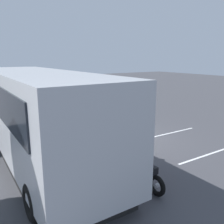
{
  "coord_description": "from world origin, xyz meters",
  "views": [
    {
      "loc": [
        -8.42,
        6.33,
        3.71
      ],
      "look_at": [
        1.18,
        0.17,
        1.1
      ],
      "focal_mm": 38.28,
      "sensor_mm": 36.0,
      "label": 1
    }
  ],
  "objects_px": {
    "spectator_far_left": "(113,130)",
    "parked_motorcycle_silver": "(139,170)",
    "spectator_centre": "(89,116)",
    "parked_motorcycle_dark": "(78,134)",
    "tour_bus": "(39,118)",
    "spectator_left": "(103,121)",
    "stunt_motorcycle": "(107,107)"
  },
  "relations": [
    {
      "from": "spectator_far_left",
      "to": "parked_motorcycle_silver",
      "type": "xyz_separation_m",
      "value": [
        -2.2,
        0.51,
        -0.55
      ]
    },
    {
      "from": "spectator_centre",
      "to": "parked_motorcycle_dark",
      "type": "relative_size",
      "value": 0.88
    },
    {
      "from": "tour_bus",
      "to": "parked_motorcycle_silver",
      "type": "distance_m",
      "value": 3.95
    },
    {
      "from": "tour_bus",
      "to": "parked_motorcycle_dark",
      "type": "height_order",
      "value": "tour_bus"
    },
    {
      "from": "tour_bus",
      "to": "spectator_centre",
      "type": "height_order",
      "value": "tour_bus"
    },
    {
      "from": "spectator_far_left",
      "to": "spectator_left",
      "type": "bearing_deg",
      "value": -12.05
    },
    {
      "from": "spectator_left",
      "to": "parked_motorcycle_dark",
      "type": "height_order",
      "value": "spectator_left"
    },
    {
      "from": "parked_motorcycle_dark",
      "to": "tour_bus",
      "type": "bearing_deg",
      "value": 113.24
    },
    {
      "from": "tour_bus",
      "to": "spectator_left",
      "type": "xyz_separation_m",
      "value": [
        0.19,
        -2.73,
        -0.57
      ]
    },
    {
      "from": "parked_motorcycle_silver",
      "to": "stunt_motorcycle",
      "type": "bearing_deg",
      "value": -25.4
    },
    {
      "from": "spectator_far_left",
      "to": "spectator_centre",
      "type": "xyz_separation_m",
      "value": [
        2.3,
        -0.18,
        0.04
      ]
    },
    {
      "from": "spectator_left",
      "to": "spectator_centre",
      "type": "distance_m",
      "value": 1.09
    },
    {
      "from": "stunt_motorcycle",
      "to": "spectator_centre",
      "type": "bearing_deg",
      "value": 137.65
    },
    {
      "from": "spectator_centre",
      "to": "spectator_left",
      "type": "bearing_deg",
      "value": -175.68
    },
    {
      "from": "spectator_left",
      "to": "spectator_centre",
      "type": "height_order",
      "value": "spectator_centre"
    },
    {
      "from": "spectator_left",
      "to": "stunt_motorcycle",
      "type": "bearing_deg",
      "value": -33.77
    },
    {
      "from": "tour_bus",
      "to": "parked_motorcycle_silver",
      "type": "xyz_separation_m",
      "value": [
        -3.23,
        -1.96,
        -1.16
      ]
    },
    {
      "from": "parked_motorcycle_silver",
      "to": "stunt_motorcycle",
      "type": "relative_size",
      "value": 1.06
    },
    {
      "from": "spectator_far_left",
      "to": "tour_bus",
      "type": "bearing_deg",
      "value": 67.51
    },
    {
      "from": "spectator_left",
      "to": "parked_motorcycle_dark",
      "type": "distance_m",
      "value": 1.21
    },
    {
      "from": "spectator_centre",
      "to": "stunt_motorcycle",
      "type": "distance_m",
      "value": 4.53
    },
    {
      "from": "spectator_far_left",
      "to": "parked_motorcycle_dark",
      "type": "xyz_separation_m",
      "value": [
        1.82,
        0.6,
        -0.55
      ]
    },
    {
      "from": "spectator_centre",
      "to": "parked_motorcycle_dark",
      "type": "xyz_separation_m",
      "value": [
        -0.48,
        0.78,
        -0.59
      ]
    },
    {
      "from": "tour_bus",
      "to": "spectator_left",
      "type": "distance_m",
      "value": 2.8
    },
    {
      "from": "spectator_left",
      "to": "tour_bus",
      "type": "bearing_deg",
      "value": 94.07
    },
    {
      "from": "parked_motorcycle_silver",
      "to": "parked_motorcycle_dark",
      "type": "distance_m",
      "value": 4.03
    },
    {
      "from": "tour_bus",
      "to": "parked_motorcycle_silver",
      "type": "height_order",
      "value": "tour_bus"
    },
    {
      "from": "tour_bus",
      "to": "parked_motorcycle_silver",
      "type": "bearing_deg",
      "value": -148.71
    },
    {
      "from": "tour_bus",
      "to": "spectator_left",
      "type": "relative_size",
      "value": 5.07
    },
    {
      "from": "spectator_far_left",
      "to": "spectator_centre",
      "type": "height_order",
      "value": "spectator_centre"
    },
    {
      "from": "stunt_motorcycle",
      "to": "spectator_far_left",
      "type": "bearing_deg",
      "value": 150.3
    },
    {
      "from": "spectator_far_left",
      "to": "spectator_centre",
      "type": "bearing_deg",
      "value": -4.4
    }
  ]
}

